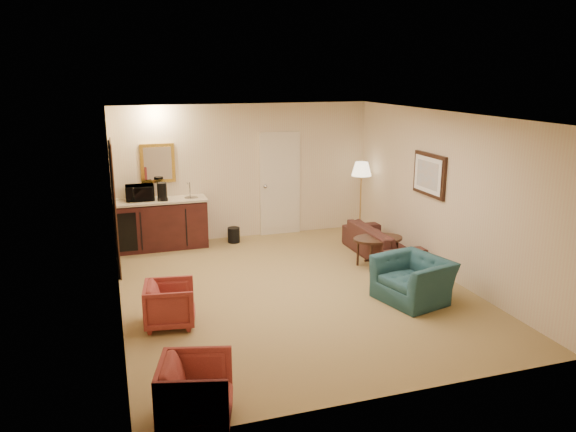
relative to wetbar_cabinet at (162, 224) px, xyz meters
name	(u,v)px	position (x,y,z in m)	size (l,w,h in m)	color
ground	(294,290)	(1.65, -2.72, -0.46)	(6.00, 6.00, 0.00)	#96804C
room_walls	(272,169)	(1.55, -1.95, 1.26)	(5.02, 6.01, 2.61)	beige
wetbar_cabinet	(162,224)	(0.00, 0.00, 0.00)	(1.64, 0.58, 0.92)	#3B1613
sofa	(382,237)	(3.63, -1.71, -0.10)	(1.84, 0.54, 0.72)	black
teal_armchair	(413,273)	(3.14, -3.62, -0.04)	(0.96, 0.63, 0.84)	#214E54
rose_chair_near	(170,302)	(-0.25, -3.37, -0.14)	(0.62, 0.58, 0.64)	#9A3632
rose_chair_far	(196,388)	(-0.25, -5.52, -0.12)	(0.66, 0.62, 0.68)	#9A3632
coffee_table	(377,252)	(3.33, -2.12, -0.21)	(0.86, 0.58, 0.49)	#331D11
floor_lamp	(361,199)	(3.85, -0.32, 0.28)	(0.39, 0.39, 1.48)	gold
waste_bin	(234,235)	(1.32, -0.07, -0.31)	(0.23, 0.23, 0.29)	black
microwave	(140,191)	(-0.36, 0.05, 0.63)	(0.50, 0.28, 0.34)	black
coffee_maker	(162,192)	(0.02, -0.09, 0.62)	(0.17, 0.17, 0.33)	black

